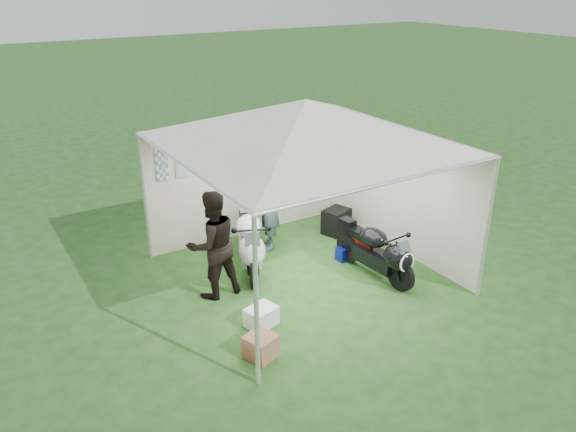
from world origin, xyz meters
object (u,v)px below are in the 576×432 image
object	(u,v)px
person_blue_jacket	(268,206)
equipment_box	(336,221)
canopy_tent	(305,126)
crate_0	(261,316)
paddock_stand	(345,253)
motorcycle_white	(250,241)
person_dark_jacket	(213,244)
crate_1	(261,346)
motorcycle_black	(379,251)

from	to	relation	value
person_blue_jacket	equipment_box	xyz separation A→B (m)	(1.44, -0.15, -0.59)
canopy_tent	crate_0	world-z (taller)	canopy_tent
equipment_box	crate_0	world-z (taller)	equipment_box
person_blue_jacket	crate_0	xyz separation A→B (m)	(-1.37, -2.15, -0.69)
paddock_stand	motorcycle_white	bearing A→B (deg)	161.19
person_blue_jacket	motorcycle_white	bearing A→B (deg)	-25.05
person_dark_jacket	crate_0	world-z (taller)	person_dark_jacket
equipment_box	crate_1	distance (m)	4.13
canopy_tent	equipment_box	size ratio (longest dim) A/B	11.39
motorcycle_white	crate_1	bearing A→B (deg)	-91.50
motorcycle_black	crate_0	bearing A→B (deg)	-179.40
paddock_stand	crate_0	xyz separation A→B (m)	(-2.29, -1.01, 0.02)
canopy_tent	person_dark_jacket	distance (m)	2.30
person_dark_jacket	equipment_box	bearing A→B (deg)	-166.65
motorcycle_white	canopy_tent	bearing A→B (deg)	-18.39
crate_1	canopy_tent	bearing A→B (deg)	42.76
motorcycle_black	equipment_box	world-z (taller)	motorcycle_black
canopy_tent	equipment_box	world-z (taller)	canopy_tent
motorcycle_black	paddock_stand	world-z (taller)	motorcycle_black
person_dark_jacket	person_blue_jacket	xyz separation A→B (m)	(1.57, 1.00, -0.04)
canopy_tent	motorcycle_black	distance (m)	2.44
motorcycle_white	crate_1	xyz separation A→B (m)	(-1.03, -2.20, -0.37)
motorcycle_black	crate_1	size ratio (longest dim) A/B	4.82
equipment_box	motorcycle_white	bearing A→B (deg)	-168.60
motorcycle_black	paddock_stand	xyz separation A→B (m)	(-0.06, 0.80, -0.36)
paddock_stand	person_dark_jacket	xyz separation A→B (m)	(-2.49, 0.14, 0.76)
paddock_stand	person_dark_jacket	bearing A→B (deg)	176.72
motorcycle_black	equipment_box	xyz separation A→B (m)	(0.46, 1.79, -0.24)
motorcycle_black	paddock_stand	size ratio (longest dim) A/B	5.41
crate_0	paddock_stand	bearing A→B (deg)	23.68
canopy_tent	paddock_stand	xyz separation A→B (m)	(0.95, 0.06, -2.45)
crate_0	person_dark_jacket	bearing A→B (deg)	100.01
motorcycle_black	equipment_box	bearing A→B (deg)	71.40
person_blue_jacket	motorcycle_black	bearing A→B (deg)	52.16
canopy_tent	crate_1	world-z (taller)	canopy_tent
paddock_stand	crate_0	size ratio (longest dim) A/B	0.76
motorcycle_black	person_dark_jacket	world-z (taller)	person_dark_jacket
motorcycle_white	person_dark_jacket	world-z (taller)	person_dark_jacket
canopy_tent	paddock_stand	world-z (taller)	canopy_tent
canopy_tent	motorcycle_white	world-z (taller)	canopy_tent
motorcycle_black	crate_0	world-z (taller)	motorcycle_black
paddock_stand	person_blue_jacket	bearing A→B (deg)	129.05
motorcycle_white	person_dark_jacket	distance (m)	1.02
person_dark_jacket	crate_1	xyz separation A→B (m)	(-0.17, -1.79, -0.72)
equipment_box	crate_0	xyz separation A→B (m)	(-2.81, -1.99, -0.10)
motorcycle_black	person_blue_jacket	size ratio (longest dim) A/B	1.06
motorcycle_white	crate_0	bearing A→B (deg)	-89.34
person_blue_jacket	crate_1	bearing A→B (deg)	-6.67
equipment_box	paddock_stand	bearing A→B (deg)	-117.60
crate_0	crate_1	bearing A→B (deg)	-120.05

